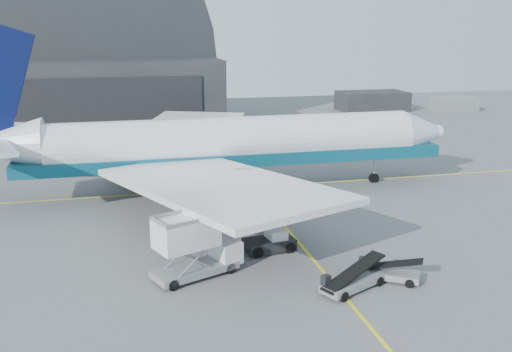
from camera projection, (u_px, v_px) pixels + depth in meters
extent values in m
plane|color=#565659|center=(310.00, 256.00, 44.28)|extent=(200.00, 200.00, 0.00)
cube|color=yellow|center=(252.00, 187.00, 63.09)|extent=(80.00, 0.25, 0.02)
cube|color=yellow|center=(318.00, 266.00, 42.39)|extent=(0.25, 40.00, 0.02)
cube|color=black|center=(71.00, 93.00, 98.99)|extent=(50.00, 28.00, 12.00)
cube|color=black|center=(64.00, 110.00, 85.97)|extent=(42.00, 0.40, 9.50)
cube|color=black|center=(372.00, 111.00, 120.52)|extent=(14.00, 8.00, 4.00)
cube|color=gray|center=(454.00, 110.00, 120.56)|extent=(8.00, 6.00, 2.80)
cylinder|color=white|center=(236.00, 141.00, 60.13)|extent=(38.38, 5.12, 5.12)
cone|color=white|center=(421.00, 132.00, 64.95)|extent=(4.69, 5.12, 5.12)
sphere|color=white|center=(438.00, 132.00, 65.42)|extent=(1.49, 1.49, 1.49)
cone|color=white|center=(3.00, 145.00, 54.84)|extent=(7.46, 5.12, 5.12)
cube|color=black|center=(411.00, 127.00, 64.50)|extent=(2.77, 2.35, 0.75)
cube|color=#0B485D|center=(236.00, 156.00, 60.55)|extent=(44.78, 5.17, 1.28)
cube|color=white|center=(217.00, 185.00, 47.41)|extent=(19.66, 26.14, 1.56)
cube|color=white|center=(183.00, 131.00, 71.48)|extent=(19.66, 26.14, 1.56)
cube|color=white|center=(5.00, 130.00, 59.07)|extent=(6.53, 8.92, 0.37)
cylinder|color=gray|center=(243.00, 188.00, 52.57)|extent=(5.54, 2.88, 2.88)
cylinder|color=gray|center=(214.00, 150.00, 68.62)|extent=(5.54, 2.88, 2.88)
cylinder|color=#A5A5AA|center=(374.00, 170.00, 64.74)|extent=(0.30, 0.30, 2.99)
cylinder|color=black|center=(374.00, 178.00, 65.00)|extent=(1.17, 0.37, 1.17)
cylinder|color=black|center=(223.00, 196.00, 57.70)|extent=(1.39, 0.48, 1.39)
cylinder|color=black|center=(212.00, 179.00, 64.12)|extent=(1.39, 0.48, 1.39)
cube|color=gray|center=(195.00, 269.00, 40.44)|extent=(6.52, 4.59, 0.50)
cube|color=silver|center=(226.00, 250.00, 41.74)|extent=(2.39, 2.76, 1.61)
cube|color=black|center=(234.00, 245.00, 42.11)|extent=(0.82, 1.80, 0.91)
cube|color=silver|center=(186.00, 233.00, 39.36)|extent=(4.88, 3.97, 2.02)
cylinder|color=black|center=(230.00, 268.00, 40.98)|extent=(0.86, 0.59, 0.81)
cylinder|color=black|center=(215.00, 259.00, 42.63)|extent=(0.86, 0.59, 0.81)
cylinder|color=black|center=(173.00, 285.00, 38.33)|extent=(0.86, 0.59, 0.81)
cylinder|color=black|center=(159.00, 274.00, 39.98)|extent=(0.86, 0.59, 0.81)
cube|color=black|center=(269.00, 244.00, 45.14)|extent=(4.20, 2.70, 0.88)
cube|color=silver|center=(276.00, 234.00, 45.15)|extent=(1.61, 1.95, 0.88)
cylinder|color=black|center=(290.00, 248.00, 44.78)|extent=(0.92, 0.47, 0.88)
cylinder|color=black|center=(280.00, 239.00, 46.55)|extent=(0.92, 0.47, 0.88)
cylinder|color=black|center=(258.00, 253.00, 43.80)|extent=(0.92, 0.47, 0.88)
cylinder|color=black|center=(248.00, 244.00, 45.57)|extent=(0.92, 0.47, 0.88)
cube|color=gray|center=(353.00, 283.00, 38.46)|extent=(5.19, 3.70, 0.51)
cube|color=black|center=(354.00, 272.00, 38.26)|extent=(5.23, 3.34, 1.44)
cube|color=black|center=(326.00, 280.00, 37.53)|extent=(0.70, 0.65, 0.68)
cylinder|color=black|center=(379.00, 281.00, 39.02)|extent=(0.73, 0.55, 0.68)
cylinder|color=black|center=(361.00, 274.00, 40.20)|extent=(0.73, 0.55, 0.68)
cylinder|color=black|center=(344.00, 297.00, 36.80)|extent=(0.73, 0.55, 0.68)
cylinder|color=black|center=(326.00, 288.00, 37.98)|extent=(0.73, 0.55, 0.68)
cube|color=gray|center=(387.00, 274.00, 39.93)|extent=(4.56, 3.68, 0.45)
cube|color=black|center=(387.00, 265.00, 39.75)|extent=(4.53, 3.41, 1.29)
cube|color=black|center=(363.00, 261.00, 40.89)|extent=(0.64, 0.61, 0.61)
cylinder|color=black|center=(410.00, 283.00, 38.80)|extent=(0.65, 0.54, 0.61)
cylinder|color=black|center=(411.00, 275.00, 40.09)|extent=(0.65, 0.54, 0.61)
cylinder|color=black|center=(362.00, 277.00, 39.84)|extent=(0.65, 0.54, 0.61)
cylinder|color=black|center=(365.00, 269.00, 41.13)|extent=(0.65, 0.54, 0.61)
cube|color=#FA4507|center=(278.00, 231.00, 49.46)|extent=(0.38, 0.38, 0.03)
cone|color=#FA4507|center=(278.00, 229.00, 49.39)|extent=(0.38, 0.38, 0.55)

